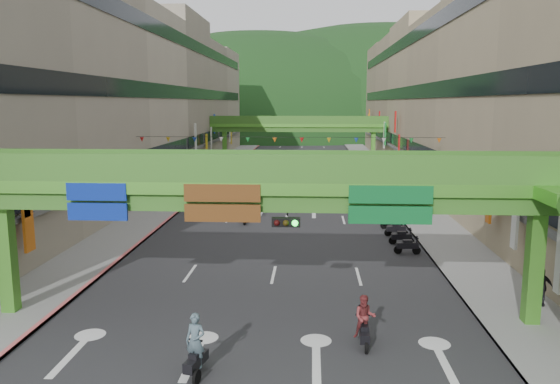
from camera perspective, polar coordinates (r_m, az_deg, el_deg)
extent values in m
cube|color=#28282B|center=(66.49, 1.59, 1.50)|extent=(18.00, 140.00, 0.02)
cube|color=gray|center=(67.70, -7.76, 1.62)|extent=(4.00, 140.00, 0.15)
cube|color=gray|center=(67.06, 11.03, 1.46)|extent=(4.00, 140.00, 0.15)
cube|color=#CC5959|center=(67.36, -6.17, 1.62)|extent=(0.20, 140.00, 0.18)
cube|color=gray|center=(66.83, 9.42, 1.49)|extent=(0.20, 140.00, 0.18)
cube|color=#9E937F|center=(69.09, -14.55, 9.40)|extent=(12.00, 95.00, 19.00)
cube|color=black|center=(67.68, -9.46, 5.09)|extent=(0.08, 90.25, 1.40)
cube|color=black|center=(67.51, -9.60, 10.17)|extent=(0.08, 90.25, 1.40)
cube|color=black|center=(67.88, -9.74, 15.24)|extent=(0.08, 90.25, 1.40)
cube|color=gray|center=(68.01, 18.07, 9.25)|extent=(12.00, 95.00, 19.00)
cube|color=black|center=(66.93, 12.80, 4.94)|extent=(0.08, 90.25, 1.40)
cube|color=black|center=(66.76, 12.99, 10.08)|extent=(0.08, 90.25, 1.40)
cube|color=black|center=(67.13, 13.19, 15.20)|extent=(0.08, 90.25, 1.40)
cube|color=#4C9E2D|center=(22.18, -1.79, 0.71)|extent=(28.00, 2.20, 0.50)
cube|color=#387223|center=(22.28, -1.78, -0.82)|extent=(28.00, 1.76, 0.70)
cube|color=#4C9E2D|center=(26.26, -26.58, -6.40)|extent=(0.60, 0.60, 4.80)
cube|color=#4C9E2D|center=(24.56, 24.98, -7.33)|extent=(0.60, 0.60, 4.80)
cube|color=#387223|center=(21.04, -2.05, 2.44)|extent=(28.00, 0.12, 1.10)
cube|color=#387223|center=(23.10, -1.57, 3.06)|extent=(28.00, 0.12, 1.10)
cube|color=navy|center=(22.76, -18.57, -1.09)|extent=(2.40, 0.12, 1.50)
cube|color=#593314|center=(21.41, -6.04, -1.28)|extent=(3.00, 0.12, 1.50)
cube|color=#0C5926|center=(21.35, 11.45, -1.45)|extent=(3.20, 0.12, 1.50)
cube|color=black|center=(21.13, 0.64, -3.17)|extent=(1.10, 0.28, 0.35)
cube|color=#4C9E2D|center=(80.93, 1.94, 6.99)|extent=(28.00, 2.20, 0.50)
cube|color=#387223|center=(80.96, 1.93, 6.56)|extent=(28.00, 1.76, 0.70)
cube|color=#4C9E2D|center=(82.14, -5.80, 4.64)|extent=(0.60, 0.60, 4.80)
cube|color=#4C9E2D|center=(81.62, 9.69, 4.52)|extent=(0.60, 0.60, 4.80)
cube|color=#387223|center=(79.86, 1.92, 7.53)|extent=(28.00, 0.12, 1.10)
cube|color=#387223|center=(81.94, 1.96, 7.57)|extent=(28.00, 0.12, 1.10)
ellipsoid|color=#1C4419|center=(176.89, -2.21, 6.40)|extent=(168.00, 140.00, 112.00)
ellipsoid|color=#1C4419|center=(197.40, 10.08, 6.57)|extent=(208.00, 176.00, 128.00)
cylinder|color=black|center=(45.97, 0.87, 5.76)|extent=(26.00, 0.03, 0.03)
cone|color=red|center=(48.17, -14.23, 5.34)|extent=(0.36, 0.36, 0.40)
cone|color=gold|center=(47.53, -11.60, 5.38)|extent=(0.36, 0.36, 0.40)
cone|color=#193FB2|center=(47.00, -8.91, 5.42)|extent=(0.36, 0.36, 0.40)
cone|color=silver|center=(46.58, -6.17, 5.44)|extent=(0.36, 0.36, 0.40)
cone|color=#198C33|center=(46.26, -3.37, 5.45)|extent=(0.36, 0.36, 0.40)
cone|color=orange|center=(46.05, -0.55, 5.45)|extent=(0.36, 0.36, 0.40)
cone|color=red|center=(45.95, 2.29, 5.44)|extent=(0.36, 0.36, 0.40)
cone|color=gold|center=(45.97, 5.14, 5.41)|extent=(0.36, 0.36, 0.40)
cone|color=#193FB2|center=(46.10, 7.97, 5.37)|extent=(0.36, 0.36, 0.40)
cone|color=silver|center=(46.33, 10.79, 5.31)|extent=(0.36, 0.36, 0.40)
cone|color=#198C33|center=(46.68, 13.56, 5.25)|extent=(0.36, 0.36, 0.40)
cone|color=orange|center=(47.14, 16.29, 5.17)|extent=(0.36, 0.36, 0.40)
cube|color=black|center=(19.25, -8.77, -17.07)|extent=(0.65, 1.35, 0.35)
cube|color=black|center=(19.14, -8.79, -16.40)|extent=(0.42, 0.61, 0.18)
cube|color=black|center=(19.54, -8.86, -15.04)|extent=(0.55, 0.19, 0.06)
cylinder|color=black|center=(19.88, -8.80, -17.14)|extent=(0.22, 0.51, 0.50)
cylinder|color=black|center=(18.90, -8.70, -18.62)|extent=(0.22, 0.51, 0.50)
imported|color=#455962|center=(18.94, -8.83, -15.09)|extent=(0.76, 0.59, 1.86)
cube|color=black|center=(21.31, 8.80, -14.36)|extent=(0.41, 1.32, 0.35)
cube|color=black|center=(21.22, 8.82, -13.74)|extent=(0.33, 0.56, 0.18)
cube|color=black|center=(21.62, 8.63, -12.56)|extent=(0.55, 0.09, 0.06)
cylinder|color=black|center=(21.93, 8.57, -14.50)|extent=(0.12, 0.50, 0.50)
cylinder|color=black|center=(20.94, 9.00, -15.71)|extent=(0.12, 0.50, 0.50)
imported|color=maroon|center=(21.07, 8.85, -12.77)|extent=(0.84, 0.67, 1.67)
cube|color=gray|center=(41.36, -3.71, -2.57)|extent=(0.47, 1.33, 0.35)
cube|color=gray|center=(41.31, -3.72, -2.23)|extent=(0.35, 0.58, 0.18)
cube|color=gray|center=(41.80, -3.70, -1.75)|extent=(0.55, 0.11, 0.06)
cylinder|color=black|center=(41.96, -3.69, -2.82)|extent=(0.15, 0.51, 0.50)
cylinder|color=black|center=(40.88, -3.73, -3.14)|extent=(0.15, 0.51, 0.50)
imported|color=#262E39|center=(41.21, -3.72, -1.58)|extent=(1.13, 0.56, 1.86)
cube|color=maroon|center=(61.93, -0.55, 1.43)|extent=(0.60, 1.34, 0.35)
cube|color=maroon|center=(61.89, -0.55, 1.66)|extent=(0.40, 0.60, 0.18)
cube|color=maroon|center=(62.39, -0.42, 1.95)|extent=(0.55, 0.17, 0.06)
cylinder|color=black|center=(62.49, -0.42, 1.23)|extent=(0.20, 0.51, 0.50)
cylinder|color=black|center=(61.44, -0.68, 1.09)|extent=(0.20, 0.51, 0.50)
imported|color=#3D3C43|center=(61.84, -0.55, 2.03)|extent=(0.92, 0.70, 1.71)
cube|color=black|center=(33.96, 13.17, -5.45)|extent=(1.33, 0.46, 0.35)
cube|color=black|center=(33.90, 13.18, -5.04)|extent=(0.57, 0.35, 0.18)
cube|color=black|center=(33.89, 14.13, -4.64)|extent=(0.11, 0.55, 0.06)
cylinder|color=black|center=(34.09, 14.07, -5.95)|extent=(0.51, 0.14, 0.50)
cylinder|color=black|center=(34.00, 12.22, -5.92)|extent=(0.51, 0.14, 0.50)
cube|color=black|center=(36.07, 12.58, -4.56)|extent=(1.33, 0.46, 0.35)
cube|color=black|center=(36.01, 12.59, -4.18)|extent=(0.57, 0.35, 0.18)
cube|color=black|center=(36.00, 13.48, -3.80)|extent=(0.11, 0.55, 0.06)
cylinder|color=black|center=(36.18, 13.43, -5.04)|extent=(0.51, 0.14, 0.50)
cylinder|color=black|center=(36.10, 11.69, -5.01)|extent=(0.51, 0.14, 0.50)
cube|color=black|center=(38.18, 12.05, -3.77)|extent=(1.33, 0.46, 0.35)
cube|color=black|center=(38.12, 12.07, -3.41)|extent=(0.57, 0.35, 0.18)
cube|color=black|center=(38.11, 12.90, -3.06)|extent=(0.11, 0.55, 0.06)
cylinder|color=black|center=(38.29, 12.86, -4.22)|extent=(0.51, 0.14, 0.50)
cylinder|color=black|center=(38.21, 11.21, -4.19)|extent=(0.51, 0.14, 0.50)
cube|color=black|center=(40.30, 11.59, -3.07)|extent=(1.33, 0.46, 0.35)
cube|color=black|center=(40.25, 11.60, -2.72)|extent=(0.57, 0.35, 0.18)
cube|color=black|center=(40.23, 12.39, -2.39)|extent=(0.11, 0.55, 0.06)
cylinder|color=black|center=(40.40, 12.35, -3.50)|extent=(0.51, 0.14, 0.50)
cylinder|color=black|center=(40.34, 10.79, -3.47)|extent=(0.51, 0.14, 0.50)
cube|color=black|center=(42.43, 11.17, -2.43)|extent=(1.33, 0.46, 0.35)
cube|color=black|center=(42.38, 11.18, -2.10)|extent=(0.57, 0.35, 0.18)
cube|color=black|center=(42.37, 11.93, -1.78)|extent=(0.11, 0.55, 0.06)
cylinder|color=black|center=(42.52, 11.89, -2.84)|extent=(0.51, 0.14, 0.50)
cylinder|color=black|center=(42.47, 10.41, -2.81)|extent=(0.51, 0.14, 0.50)
imported|color=#B5B5BD|center=(77.11, -2.62, 3.06)|extent=(1.37, 3.92, 1.29)
imported|color=gold|center=(83.34, 1.13, 3.57)|extent=(2.07, 4.25, 1.40)
imported|color=#B5243D|center=(46.23, 13.02, -1.13)|extent=(0.96, 0.83, 1.72)
imported|color=black|center=(27.22, 25.58, -9.20)|extent=(1.08, 0.76, 1.70)
imported|color=#32415E|center=(44.10, 13.50, -1.60)|extent=(1.00, 0.85, 1.81)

